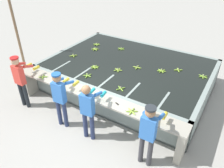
% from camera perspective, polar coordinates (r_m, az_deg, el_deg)
% --- Properties ---
extents(ground_plane, '(80.00, 80.00, 0.00)m').
position_cam_1_polar(ground_plane, '(6.10, -6.42, -10.44)').
color(ground_plane, '#A3A099').
rests_on(ground_plane, ground).
extents(wash_tank, '(5.12, 3.69, 0.90)m').
position_cam_1_polar(wash_tank, '(7.38, 4.20, 2.39)').
color(wash_tank, gray).
rests_on(wash_tank, ground).
extents(work_ledge, '(5.12, 0.45, 0.90)m').
position_cam_1_polar(work_ledge, '(5.82, -5.45, -4.47)').
color(work_ledge, '#A8A393').
rests_on(work_ledge, ground).
extents(worker_0, '(0.41, 0.72, 1.62)m').
position_cam_1_polar(worker_0, '(6.69, -22.80, 1.60)').
color(worker_0, '#1E2328').
rests_on(worker_0, ground).
extents(worker_1, '(0.44, 0.73, 1.60)m').
position_cam_1_polar(worker_1, '(5.63, -13.36, -2.82)').
color(worker_1, navy).
rests_on(worker_1, ground).
extents(worker_2, '(0.45, 0.72, 1.56)m').
position_cam_1_polar(worker_2, '(5.17, -6.22, -6.17)').
color(worker_2, navy).
rests_on(worker_2, ground).
extents(worker_3, '(0.42, 0.72, 1.58)m').
position_cam_1_polar(worker_3, '(4.60, 9.54, -11.95)').
color(worker_3, '#38383D').
rests_on(worker_3, ground).
extents(banana_bunch_floating_0, '(0.24, 0.24, 0.08)m').
position_cam_1_polar(banana_bunch_floating_0, '(7.71, -10.06, 7.32)').
color(banana_bunch_floating_0, '#93BC3D').
rests_on(banana_bunch_floating_0, wash_tank).
extents(banana_bunch_floating_1, '(0.28, 0.27, 0.08)m').
position_cam_1_polar(banana_bunch_floating_1, '(6.69, 1.56, 3.71)').
color(banana_bunch_floating_1, '#93BC3D').
rests_on(banana_bunch_floating_1, wash_tank).
extents(banana_bunch_floating_2, '(0.28, 0.26, 0.08)m').
position_cam_1_polar(banana_bunch_floating_2, '(8.15, 2.43, 9.20)').
color(banana_bunch_floating_2, '#75A333').
rests_on(banana_bunch_floating_2, wash_tank).
extents(banana_bunch_floating_3, '(0.25, 0.25, 0.08)m').
position_cam_1_polar(banana_bunch_floating_3, '(5.81, 2.28, -1.21)').
color(banana_bunch_floating_3, '#75A333').
rests_on(banana_bunch_floating_3, wash_tank).
extents(banana_bunch_floating_4, '(0.28, 0.28, 0.08)m').
position_cam_1_polar(banana_bunch_floating_4, '(6.87, 6.58, 4.34)').
color(banana_bunch_floating_4, '#93BC3D').
rests_on(banana_bunch_floating_4, wash_tank).
extents(banana_bunch_floating_5, '(0.28, 0.28, 0.08)m').
position_cam_1_polar(banana_bunch_floating_5, '(6.88, 22.70, 1.83)').
color(banana_bunch_floating_5, '#75A333').
rests_on(banana_bunch_floating_5, wash_tank).
extents(banana_bunch_floating_6, '(0.28, 0.28, 0.08)m').
position_cam_1_polar(banana_bunch_floating_6, '(6.81, 12.81, 3.40)').
color(banana_bunch_floating_6, '#7FAD33').
rests_on(banana_bunch_floating_6, wash_tank).
extents(banana_bunch_floating_7, '(0.26, 0.26, 0.08)m').
position_cam_1_polar(banana_bunch_floating_7, '(6.98, 16.91, 3.53)').
color(banana_bunch_floating_7, '#8CB738').
rests_on(banana_bunch_floating_7, wash_tank).
extents(banana_bunch_floating_8, '(0.27, 0.28, 0.08)m').
position_cam_1_polar(banana_bunch_floating_8, '(6.43, -6.43, 2.23)').
color(banana_bunch_floating_8, '#75A333').
rests_on(banana_bunch_floating_8, wash_tank).
extents(banana_bunch_floating_9, '(0.28, 0.28, 0.08)m').
position_cam_1_polar(banana_bunch_floating_9, '(8.54, -4.05, 10.29)').
color(banana_bunch_floating_9, '#7FAD33').
rests_on(banana_bunch_floating_9, wash_tank).
extents(banana_bunch_floating_10, '(0.27, 0.28, 0.08)m').
position_cam_1_polar(banana_bunch_floating_10, '(8.13, -4.42, 9.08)').
color(banana_bunch_floating_10, '#93BC3D').
rests_on(banana_bunch_floating_10, wash_tank).
extents(banana_bunch_floating_11, '(0.27, 0.28, 0.08)m').
position_cam_1_polar(banana_bunch_floating_11, '(6.87, -4.50, 4.43)').
color(banana_bunch_floating_11, '#7FAD33').
rests_on(banana_bunch_floating_11, wash_tank).
extents(banana_bunch_ledge_0, '(0.26, 0.28, 0.08)m').
position_cam_1_polar(banana_bunch_ledge_0, '(5.07, 5.18, -7.10)').
color(banana_bunch_ledge_0, '#93BC3D').
rests_on(banana_bunch_ledge_0, work_ledge).
extents(banana_bunch_ledge_1, '(0.25, 0.25, 0.08)m').
position_cam_1_polar(banana_bunch_ledge_1, '(6.63, -17.58, 1.81)').
color(banana_bunch_ledge_1, '#75A333').
rests_on(banana_bunch_ledge_1, work_ledge).
extents(knife_0, '(0.34, 0.15, 0.02)m').
position_cam_1_polar(knife_0, '(5.25, 1.81, -5.52)').
color(knife_0, silver).
rests_on(knife_0, work_ledge).
extents(support_post_left, '(0.09, 0.09, 3.20)m').
position_cam_1_polar(support_post_left, '(8.41, -23.64, 12.32)').
color(support_post_left, '#846647').
rests_on(support_post_left, ground).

